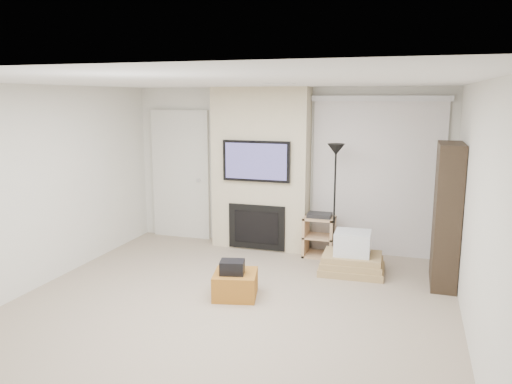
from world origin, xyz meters
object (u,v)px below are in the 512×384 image
(floor_lamp, at_px, (335,169))
(av_stand, at_px, (319,234))
(ottoman, at_px, (235,284))
(bookshelf, at_px, (447,215))
(box_stack, at_px, (352,257))

(floor_lamp, relative_size, av_stand, 2.58)
(ottoman, xyz_separation_m, bookshelf, (2.38, 1.19, 0.75))
(box_stack, height_order, bookshelf, bookshelf)
(box_stack, bearing_deg, av_stand, 133.93)
(ottoman, relative_size, box_stack, 0.57)
(av_stand, bearing_deg, ottoman, -109.89)
(ottoman, bearing_deg, floor_lamp, 62.83)
(ottoman, relative_size, bookshelf, 0.28)
(floor_lamp, bearing_deg, ottoman, -117.17)
(box_stack, bearing_deg, floor_lamp, 124.56)
(floor_lamp, distance_m, av_stand, 1.03)
(ottoman, distance_m, box_stack, 1.76)
(ottoman, xyz_separation_m, box_stack, (1.23, 1.26, 0.07))
(av_stand, xyz_separation_m, box_stack, (0.56, -0.58, -0.13))
(bookshelf, bearing_deg, box_stack, 176.84)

